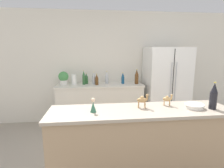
{
  "coord_description": "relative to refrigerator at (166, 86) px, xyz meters",
  "views": [
    {
      "loc": [
        -0.54,
        -1.39,
        1.66
      ],
      "look_at": [
        -0.21,
        1.44,
        1.12
      ],
      "focal_mm": 28.0,
      "sensor_mm": 36.0,
      "label": 1
    }
  ],
  "objects": [
    {
      "name": "wine_bottle",
      "position": [
        -0.26,
        -1.91,
        0.27
      ],
      "size": [
        0.08,
        0.08,
        0.32
      ],
      "color": "black",
      "rests_on": "bar_counter"
    },
    {
      "name": "paper_towel_roll",
      "position": [
        -2.05,
        0.08,
        0.18
      ],
      "size": [
        0.11,
        0.11,
        0.22
      ],
      "color": "white",
      "rests_on": "back_counter"
    },
    {
      "name": "back_bottle_5",
      "position": [
        -1.56,
        0.01,
        0.18
      ],
      "size": [
        0.07,
        0.07,
        0.24
      ],
      "color": "brown",
      "rests_on": "back_counter"
    },
    {
      "name": "fruit_bowl",
      "position": [
        -0.45,
        -1.86,
        0.15
      ],
      "size": [
        0.22,
        0.22,
        0.05
      ],
      "color": "white",
      "rests_on": "bar_counter"
    },
    {
      "name": "wall_back",
      "position": [
        -1.12,
        0.39,
        0.41
      ],
      "size": [
        8.0,
        0.06,
        2.55
      ],
      "color": "silver",
      "rests_on": "ground_plane"
    },
    {
      "name": "back_counter",
      "position": [
        -1.49,
        0.06,
        -0.4
      ],
      "size": [
        1.87,
        0.63,
        0.94
      ],
      "color": "silver",
      "rests_on": "ground_plane"
    },
    {
      "name": "back_bottle_4",
      "position": [
        -0.97,
        0.08,
        0.19
      ],
      "size": [
        0.07,
        0.07,
        0.25
      ],
      "color": "navy",
      "rests_on": "back_counter"
    },
    {
      "name": "back_bottle_6",
      "position": [
        -1.33,
        0.14,
        0.2
      ],
      "size": [
        0.08,
        0.08,
        0.28
      ],
      "color": "#B2B7BC",
      "rests_on": "back_counter"
    },
    {
      "name": "wise_man_figurine_crimson",
      "position": [
        -1.65,
        -1.86,
        0.19
      ],
      "size": [
        0.07,
        0.07,
        0.16
      ],
      "color": "#33664C",
      "rests_on": "bar_counter"
    },
    {
      "name": "refrigerator",
      "position": [
        0.0,
        0.0,
        0.0
      ],
      "size": [
        0.92,
        0.72,
        1.74
      ],
      "color": "white",
      "rests_on": "ground_plane"
    },
    {
      "name": "back_bottle_3",
      "position": [
        -1.84,
        0.07,
        0.22
      ],
      "size": [
        0.06,
        0.06,
        0.31
      ],
      "color": "#2D6033",
      "rests_on": "back_counter"
    },
    {
      "name": "bar_counter",
      "position": [
        -1.1,
        -1.83,
        -0.37
      ],
      "size": [
        2.14,
        0.55,
        0.99
      ],
      "color": "#8C7256",
      "rests_on": "ground_plane"
    },
    {
      "name": "back_bottle_2",
      "position": [
        -1.79,
        0.16,
        0.18
      ],
      "size": [
        0.08,
        0.08,
        0.24
      ],
      "color": "#2D6033",
      "rests_on": "back_counter"
    },
    {
      "name": "back_bottle_0",
      "position": [
        -0.67,
        0.02,
        0.22
      ],
      "size": [
        0.08,
        0.08,
        0.33
      ],
      "color": "brown",
      "rests_on": "back_counter"
    },
    {
      "name": "camel_figurine_second",
      "position": [
        -1.06,
        -1.77,
        0.22
      ],
      "size": [
        0.14,
        0.08,
        0.17
      ],
      "color": "#A87F4C",
      "rests_on": "bar_counter"
    },
    {
      "name": "potted_plant",
      "position": [
        -2.27,
        0.1,
        0.22
      ],
      "size": [
        0.22,
        0.22,
        0.29
      ],
      "color": "silver",
      "rests_on": "back_counter"
    },
    {
      "name": "back_bottle_1",
      "position": [
        -1.62,
        0.09,
        0.2
      ],
      "size": [
        0.07,
        0.07,
        0.28
      ],
      "color": "#B2B7BC",
      "rests_on": "back_counter"
    },
    {
      "name": "camel_figurine",
      "position": [
        -0.73,
        -1.72,
        0.21
      ],
      "size": [
        0.12,
        0.09,
        0.15
      ],
      "color": "tan",
      "rests_on": "bar_counter"
    }
  ]
}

